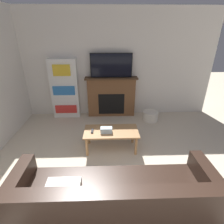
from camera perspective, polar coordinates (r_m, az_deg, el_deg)
wall_back at (r=4.67m, az=-0.81°, el=15.03°), size 5.42×0.06×2.70m
fireplace at (r=4.74m, az=-0.23°, el=5.05°), size 1.36×0.28×1.07m
tv at (r=4.51m, az=-0.24°, el=14.96°), size 1.05×0.03×0.60m
couch at (r=2.34m, az=0.71°, el=-27.74°), size 2.43×0.89×0.86m
coffee_table at (r=3.40m, az=-0.27°, el=-6.93°), size 1.04×0.52×0.41m
tissue_box at (r=3.30m, az=-1.87°, el=-5.91°), size 0.22×0.12×0.10m
remote_control at (r=3.36m, az=-6.46°, el=-6.16°), size 0.04×0.15×0.02m
bookshelf at (r=4.77m, az=-15.08°, el=7.26°), size 0.69×0.29×1.55m
storage_basket at (r=4.71m, az=12.41°, el=-1.26°), size 0.39×0.39×0.24m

